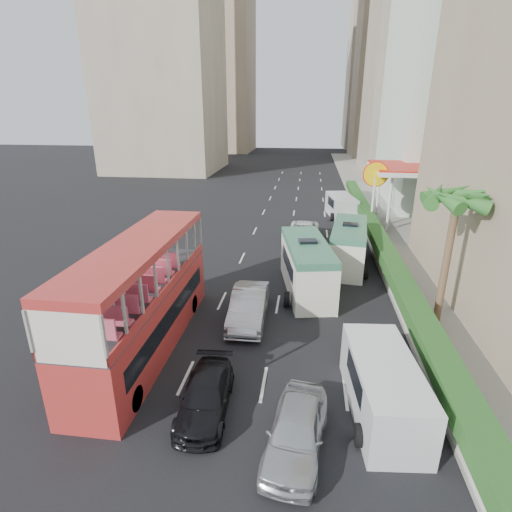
% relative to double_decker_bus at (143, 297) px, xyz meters
% --- Properties ---
extents(ground_plane, '(200.00, 200.00, 0.00)m').
position_rel_double_decker_bus_xyz_m(ground_plane, '(6.00, 0.00, -2.53)').
color(ground_plane, black).
rests_on(ground_plane, ground).
extents(double_decker_bus, '(2.50, 11.00, 5.06)m').
position_rel_double_decker_bus_xyz_m(double_decker_bus, '(0.00, 0.00, 0.00)').
color(double_decker_bus, red).
rests_on(double_decker_bus, ground).
extents(car_silver_lane_a, '(1.86, 5.00, 1.63)m').
position_rel_double_decker_bus_xyz_m(car_silver_lane_a, '(4.25, 3.01, -2.53)').
color(car_silver_lane_a, '#ABADB2').
rests_on(car_silver_lane_a, ground).
extents(car_silver_lane_b, '(2.29, 4.51, 1.47)m').
position_rel_double_decker_bus_xyz_m(car_silver_lane_b, '(6.99, -5.05, -2.53)').
color(car_silver_lane_b, '#ABADB2').
rests_on(car_silver_lane_b, ground).
extents(car_black, '(1.92, 4.28, 1.22)m').
position_rel_double_decker_bus_xyz_m(car_black, '(3.70, -3.71, -2.53)').
color(car_black, black).
rests_on(car_black, ground).
extents(van_asset, '(2.56, 5.30, 1.45)m').
position_rel_double_decker_bus_xyz_m(van_asset, '(6.80, 16.78, -2.53)').
color(van_asset, silver).
rests_on(van_asset, ground).
extents(minibus_near, '(3.48, 7.11, 3.02)m').
position_rel_double_decker_bus_xyz_m(minibus_near, '(7.12, 7.10, -1.02)').
color(minibus_near, silver).
rests_on(minibus_near, ground).
extents(minibus_far, '(2.99, 6.77, 2.90)m').
position_rel_double_decker_bus_xyz_m(minibus_far, '(9.92, 11.51, -1.08)').
color(minibus_far, silver).
rests_on(minibus_far, ground).
extents(panel_van_near, '(2.57, 5.41, 2.09)m').
position_rel_double_decker_bus_xyz_m(panel_van_near, '(9.96, -2.93, -1.48)').
color(panel_van_near, silver).
rests_on(panel_van_near, ground).
extents(panel_van_far, '(3.04, 5.61, 2.13)m').
position_rel_double_decker_bus_xyz_m(panel_van_far, '(10.35, 25.16, -1.47)').
color(panel_van_far, silver).
rests_on(panel_van_far, ground).
extents(sidewalk, '(6.00, 120.00, 0.18)m').
position_rel_double_decker_bus_xyz_m(sidewalk, '(15.00, 25.00, -2.44)').
color(sidewalk, '#99968C').
rests_on(sidewalk, ground).
extents(kerb_wall, '(0.30, 44.00, 1.00)m').
position_rel_double_decker_bus_xyz_m(kerb_wall, '(12.20, 14.00, -1.85)').
color(kerb_wall, silver).
rests_on(kerb_wall, sidewalk).
extents(hedge, '(1.10, 44.00, 0.70)m').
position_rel_double_decker_bus_xyz_m(hedge, '(12.20, 14.00, -1.00)').
color(hedge, '#2D6626').
rests_on(hedge, kerb_wall).
extents(palm_tree, '(0.36, 0.36, 6.40)m').
position_rel_double_decker_bus_xyz_m(palm_tree, '(13.80, 4.00, 0.85)').
color(palm_tree, brown).
rests_on(palm_tree, sidewalk).
extents(shell_station, '(6.50, 8.00, 5.50)m').
position_rel_double_decker_bus_xyz_m(shell_station, '(16.00, 23.00, 0.22)').
color(shell_station, silver).
rests_on(shell_station, ground).
extents(tower_mid, '(16.00, 16.00, 50.00)m').
position_rel_double_decker_bus_xyz_m(tower_mid, '(24.00, 58.00, 22.47)').
color(tower_mid, tan).
rests_on(tower_mid, ground).
extents(tower_far_a, '(14.00, 14.00, 44.00)m').
position_rel_double_decker_bus_xyz_m(tower_far_a, '(23.00, 82.00, 19.47)').
color(tower_far_a, tan).
rests_on(tower_far_a, ground).
extents(tower_far_b, '(14.00, 14.00, 40.00)m').
position_rel_double_decker_bus_xyz_m(tower_far_b, '(23.00, 104.00, 17.47)').
color(tower_far_b, tan).
rests_on(tower_far_b, ground).
extents(tower_left_a, '(18.00, 18.00, 52.00)m').
position_rel_double_decker_bus_xyz_m(tower_left_a, '(-18.00, 55.00, 23.47)').
color(tower_left_a, tan).
rests_on(tower_left_a, ground).
extents(tower_left_b, '(16.00, 16.00, 46.00)m').
position_rel_double_decker_bus_xyz_m(tower_left_b, '(-16.00, 90.00, 20.47)').
color(tower_left_b, tan).
rests_on(tower_left_b, ground).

